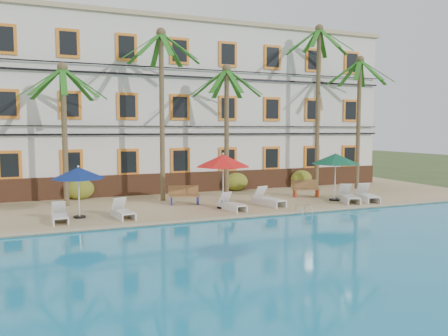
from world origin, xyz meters
name	(u,v)px	position (x,y,z in m)	size (l,w,h in m)	color
ground	(255,217)	(0.00, 0.00, 0.00)	(100.00, 100.00, 0.00)	#384C23
pool_deck	(216,198)	(0.00, 5.00, 0.12)	(30.00, 12.00, 0.25)	tan
swimming_pool	(354,256)	(0.00, -7.00, 0.10)	(26.00, 12.00, 0.20)	#1888B9
pool_coping	(264,214)	(0.00, -0.90, 0.28)	(30.00, 0.35, 0.06)	tan
hotel_building	(189,108)	(0.00, 9.98, 5.37)	(25.40, 6.44, 10.22)	silver
palm_a	(64,114)	(-7.88, 4.74, 4.73)	(4.09, 4.09, 6.90)	brown
palm_b	(162,92)	(-3.14, 4.57, 5.86)	(4.09, 4.09, 8.86)	brown
palm_c	(227,112)	(0.49, 4.64, 4.93)	(4.09, 4.09, 7.25)	brown
palm_d	(318,87)	(6.83, 5.36, 6.54)	(4.09, 4.09, 10.07)	brown
palm_e	(359,105)	(9.38, 4.68, 5.51)	(4.09, 4.09, 8.25)	brown
shrub_left	(80,189)	(-7.15, 6.60, 0.80)	(1.50, 0.90, 1.10)	#2E5F1B
shrub_mid	(236,182)	(1.90, 6.60, 0.80)	(1.50, 0.90, 1.10)	#2E5F1B
shrub_right	(301,179)	(6.50, 6.60, 0.80)	(1.50, 0.90, 1.10)	#2E5F1B
umbrella_blue	(78,173)	(-7.48, 1.47, 2.13)	(2.21, 2.21, 2.22)	black
umbrella_red	(223,161)	(-1.02, 1.35, 2.49)	(2.62, 2.62, 2.62)	black
umbrella_green	(336,159)	(5.28, 1.30, 2.43)	(2.55, 2.55, 2.55)	black
lounger_a	(60,216)	(-8.27, 0.91, 0.50)	(0.66, 1.67, 0.78)	silver
lounger_b	(123,212)	(-5.78, 0.79, 0.51)	(0.85, 1.77, 0.80)	silver
lounger_c	(231,204)	(-0.82, 0.80, 0.51)	(0.92, 1.76, 0.79)	silver
lounger_d	(268,199)	(1.32, 1.25, 0.54)	(1.11, 2.02, 0.90)	silver
lounger_e	(348,196)	(5.59, 0.60, 0.54)	(1.25, 2.01, 0.90)	silver
lounger_f	(367,196)	(6.70, 0.50, 0.54)	(1.22, 2.00, 0.89)	silver
bench_left	(184,195)	(-2.40, 3.08, 0.72)	(1.57, 0.80, 0.93)	olive
bench_right	(306,188)	(4.55, 2.97, 0.72)	(1.57, 0.83, 0.93)	olive
pool_ladder	(304,212)	(1.95, -1.00, 0.25)	(0.54, 0.74, 0.74)	silver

